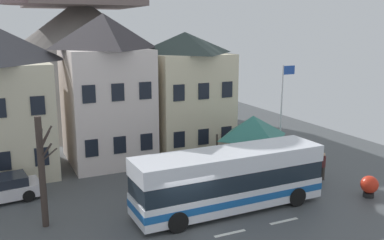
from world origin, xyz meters
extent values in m
cube|color=#4A4E50|center=(0.00, 0.00, -0.03)|extent=(40.00, 60.00, 0.06)
cube|color=silver|center=(1.50, -1.21, 0.00)|extent=(1.60, 0.20, 0.01)
cube|color=silver|center=(4.50, -1.21, 0.00)|extent=(1.60, 0.20, 0.01)
cube|color=black|center=(-7.57, 8.97, 1.69)|extent=(0.80, 0.06, 1.10)
cube|color=black|center=(-5.49, 8.97, 1.69)|extent=(0.80, 0.06, 1.10)
cube|color=black|center=(-5.49, 8.97, 4.77)|extent=(0.80, 0.06, 1.10)
cube|color=silver|center=(-0.76, 12.07, 3.89)|extent=(5.36, 6.13, 7.78)
pyramid|color=#373337|center=(-0.76, 12.07, 8.93)|extent=(5.36, 6.13, 2.31)
cube|color=black|center=(-2.54, 8.97, 1.86)|extent=(0.80, 0.06, 1.10)
cube|color=black|center=(-0.76, 8.97, 1.86)|extent=(0.80, 0.06, 1.10)
cube|color=black|center=(1.03, 8.97, 1.86)|extent=(0.80, 0.06, 1.10)
cube|color=black|center=(-2.54, 8.97, 5.24)|extent=(0.80, 0.06, 1.10)
cube|color=black|center=(-0.76, 8.97, 5.24)|extent=(0.80, 0.06, 1.10)
cube|color=black|center=(1.03, 8.97, 5.24)|extent=(0.80, 0.06, 1.10)
cube|color=beige|center=(5.17, 12.09, 3.67)|extent=(5.46, 6.18, 7.34)
pyramid|color=#303D3A|center=(5.17, 12.09, 8.09)|extent=(5.46, 6.18, 1.51)
cube|color=black|center=(3.35, 8.97, 1.75)|extent=(0.80, 0.06, 1.10)
cube|color=black|center=(5.17, 8.97, 1.75)|extent=(0.80, 0.06, 1.10)
cube|color=black|center=(6.99, 8.97, 1.75)|extent=(0.80, 0.06, 1.10)
cube|color=black|center=(3.35, 8.97, 4.95)|extent=(0.80, 0.06, 1.10)
cube|color=black|center=(5.17, 8.97, 4.95)|extent=(0.80, 0.06, 1.10)
cube|color=black|center=(6.99, 8.97, 4.95)|extent=(0.80, 0.06, 1.10)
cone|color=slate|center=(1.80, 32.93, 6.18)|extent=(33.69, 33.69, 12.36)
cube|color=white|center=(2.78, 1.16, 0.79)|extent=(10.08, 2.67, 1.08)
cube|color=#1959A5|center=(2.78, 1.16, 0.85)|extent=(10.10, 2.69, 0.36)
cube|color=#19232D|center=(2.78, 1.16, 1.79)|extent=(9.98, 2.62, 0.91)
cube|color=white|center=(2.78, 1.16, 2.68)|extent=(10.08, 2.67, 0.86)
cube|color=#19232D|center=(7.82, 1.25, 1.79)|extent=(0.10, 2.09, 0.88)
cylinder|color=black|center=(6.17, 2.41, 0.50)|extent=(1.00, 0.30, 1.00)
cylinder|color=black|center=(6.21, 0.03, 0.50)|extent=(1.00, 0.30, 1.00)
cylinder|color=black|center=(-0.66, 2.29, 0.50)|extent=(1.00, 0.30, 1.00)
cylinder|color=black|center=(-0.62, -0.10, 0.50)|extent=(1.00, 0.30, 1.00)
cylinder|color=#473D33|center=(5.16, 6.96, 1.20)|extent=(0.14, 0.14, 2.40)
cylinder|color=#473D33|center=(8.46, 6.96, 1.20)|extent=(0.14, 0.14, 2.40)
cylinder|color=#473D33|center=(5.16, 3.66, 1.20)|extent=(0.14, 0.14, 2.40)
cylinder|color=#473D33|center=(8.46, 3.66, 1.20)|extent=(0.14, 0.14, 2.40)
pyramid|color=#2F766A|center=(6.81, 5.31, 3.10)|extent=(3.60, 3.60, 1.39)
cylinder|color=black|center=(-6.51, 6.52, 0.32)|extent=(0.66, 0.27, 0.64)
cylinder|color=black|center=(-6.72, 8.31, 0.32)|extent=(0.66, 0.27, 0.64)
cube|color=black|center=(7.36, 6.67, 0.49)|extent=(4.28, 2.12, 0.63)
cube|color=#1E232D|center=(7.57, 6.66, 1.08)|extent=(2.59, 1.80, 0.55)
cylinder|color=black|center=(5.94, 5.84, 0.32)|extent=(0.65, 0.24, 0.64)
cylinder|color=black|center=(6.04, 7.65, 0.32)|extent=(0.65, 0.24, 0.64)
cylinder|color=black|center=(8.69, 5.69, 0.32)|extent=(0.65, 0.24, 0.64)
cylinder|color=black|center=(8.79, 7.50, 0.32)|extent=(0.65, 0.24, 0.64)
cylinder|color=#38332D|center=(10.16, 2.69, 0.42)|extent=(0.15, 0.15, 0.83)
cylinder|color=#38332D|center=(10.18, 2.49, 0.42)|extent=(0.15, 0.15, 0.83)
cylinder|color=#512323|center=(10.17, 2.59, 1.13)|extent=(0.34, 0.34, 0.70)
sphere|color=#D1AD89|center=(10.17, 2.59, 1.60)|extent=(0.24, 0.24, 0.24)
cylinder|color=#38332D|center=(10.21, 3.53, 0.36)|extent=(0.14, 0.14, 0.73)
cylinder|color=#38332D|center=(10.30, 3.70, 0.36)|extent=(0.14, 0.14, 0.73)
cylinder|color=#2D382D|center=(10.26, 3.61, 1.01)|extent=(0.31, 0.31, 0.66)
sphere|color=#D1AD89|center=(10.26, 3.61, 1.45)|extent=(0.23, 0.23, 0.23)
cube|color=brown|center=(8.25, 6.81, 0.45)|extent=(1.65, 0.45, 0.08)
cube|color=brown|center=(8.25, 7.03, 0.67)|extent=(1.65, 0.06, 0.40)
cube|color=#2D2D33|center=(7.51, 6.81, 0.23)|extent=(0.08, 0.36, 0.45)
cube|color=#2D2D33|center=(9.00, 6.81, 0.23)|extent=(0.08, 0.36, 0.45)
cylinder|color=silver|center=(9.12, 5.57, 3.42)|extent=(0.10, 0.10, 6.84)
cube|color=#264CA5|center=(9.57, 5.57, 6.49)|extent=(0.90, 0.03, 0.56)
cylinder|color=black|center=(10.58, -0.69, 0.12)|extent=(0.58, 0.58, 0.25)
sphere|color=red|center=(10.58, -0.69, 0.73)|extent=(0.97, 0.97, 0.97)
cylinder|color=#382D28|center=(-6.02, 3.09, 2.64)|extent=(0.31, 0.31, 5.29)
cylinder|color=#382D28|center=(-5.93, 3.42, 4.00)|extent=(0.31, 0.76, 1.19)
cylinder|color=#382D28|center=(-6.04, 3.45, 3.63)|extent=(0.10, 0.79, 1.20)
cylinder|color=#382D28|center=(-5.68, 2.93, 3.49)|extent=(0.76, 0.41, 0.70)
cylinder|color=#382D28|center=(-5.76, 3.45, 4.06)|extent=(0.64, 0.82, 0.78)
cylinder|color=#382D28|center=(-5.72, 3.30, 4.27)|extent=(0.72, 0.54, 0.92)
cylinder|color=#382D28|center=(-5.79, 2.95, 3.66)|extent=(0.59, 0.41, 0.83)
cylinder|color=#382D28|center=(-5.99, 2.79, 4.15)|extent=(0.15, 0.68, 1.02)
camera|label=1|loc=(-7.61, -16.79, 9.19)|focal=40.12mm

